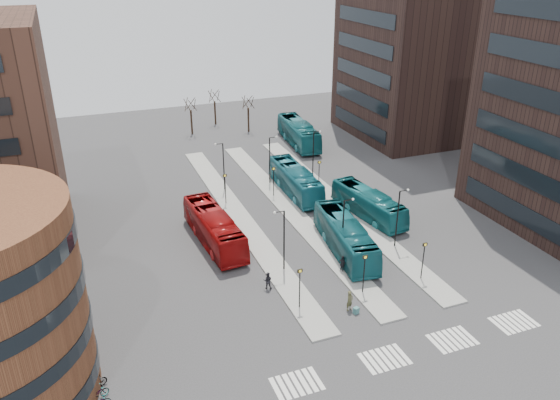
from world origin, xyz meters
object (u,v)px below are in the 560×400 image
object	(u,v)px
teal_bus_a	(345,236)
commuter_a	(268,281)
bicycle_mid	(95,383)
bicycle_far	(96,395)
teal_bus_b	(295,180)
traveller	(350,301)
teal_bus_d	(298,133)
commuter_c	(340,248)
red_bus	(214,228)
teal_bus_c	(368,204)
commuter_b	(343,264)
suitcase	(356,310)

from	to	relation	value
teal_bus_a	commuter_a	bearing A→B (deg)	-152.28
commuter_a	bicycle_mid	xyz separation A→B (m)	(-15.15, -7.17, -0.29)
commuter_a	bicycle_far	size ratio (longest dim) A/B	0.88
teal_bus_b	commuter_a	size ratio (longest dim) A/B	7.40
teal_bus_b	traveller	bearing A→B (deg)	-100.77
teal_bus_d	commuter_c	bearing A→B (deg)	-101.08
red_bus	teal_bus_c	size ratio (longest dim) A/B	1.11
red_bus	bicycle_far	xyz separation A→B (m)	(-12.95, -18.08, -1.23)
traveller	red_bus	bearing A→B (deg)	93.81
red_bus	commuter_a	size ratio (longest dim) A/B	7.56
commuter_b	bicycle_far	world-z (taller)	commuter_b
red_bus	teal_bus_a	distance (m)	13.20
suitcase	traveller	bearing A→B (deg)	98.31
suitcase	teal_bus_b	bearing A→B (deg)	61.05
bicycle_mid	commuter_b	bearing A→B (deg)	-90.95
bicycle_far	teal_bus_b	bearing A→B (deg)	-68.01
teal_bus_c	commuter_b	distance (m)	12.45
bicycle_mid	commuter_a	bearing A→B (deg)	-83.26
suitcase	red_bus	bearing A→B (deg)	98.14
teal_bus_a	commuter_c	xyz separation A→B (m)	(-0.84, -0.57, -0.86)
teal_bus_d	bicycle_far	distance (m)	54.87
traveller	bicycle_far	world-z (taller)	traveller
commuter_c	commuter_a	bearing A→B (deg)	-68.27
teal_bus_d	bicycle_far	bearing A→B (deg)	-122.05
teal_bus_a	bicycle_far	size ratio (longest dim) A/B	6.58
suitcase	bicycle_far	bearing A→B (deg)	168.27
red_bus	teal_bus_c	xyz separation A→B (m)	(17.62, -0.33, -0.17)
traveller	commuter_c	world-z (taller)	traveller
suitcase	traveller	xyz separation A→B (m)	(-0.30, 0.62, 0.63)
teal_bus_a	traveller	distance (m)	9.82
teal_bus_c	teal_bus_d	distance (m)	26.09
suitcase	teal_bus_c	world-z (taller)	teal_bus_c
teal_bus_c	commuter_a	world-z (taller)	teal_bus_c
suitcase	teal_bus_c	distance (m)	18.45
red_bus	commuter_a	world-z (taller)	red_bus
red_bus	commuter_b	bearing A→B (deg)	-49.62
commuter_a	commuter_c	distance (m)	9.00
bicycle_mid	bicycle_far	distance (m)	1.11
commuter_c	bicycle_mid	xyz separation A→B (m)	(-23.68, -10.04, -0.30)
traveller	commuter_b	size ratio (longest dim) A/B	1.07
suitcase	bicycle_far	size ratio (longest dim) A/B	0.30
commuter_a	commuter_b	bearing A→B (deg)	-156.07
teal_bus_a	teal_bus_d	size ratio (longest dim) A/B	0.93
suitcase	teal_bus_a	xyz separation A→B (m)	(3.83, 9.49, 1.41)
commuter_a	commuter_c	xyz separation A→B (m)	(8.53, 2.87, 0.02)
red_bus	suitcase	bearing A→B (deg)	-67.95
suitcase	traveller	distance (m)	0.93
red_bus	teal_bus_b	world-z (taller)	red_bus
teal_bus_c	commuter_a	distance (m)	18.11
red_bus	commuter_c	bearing A→B (deg)	-36.80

